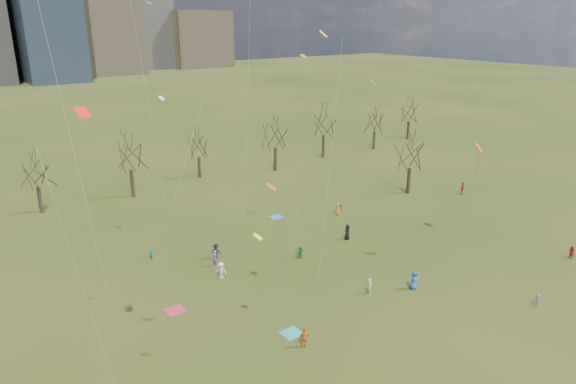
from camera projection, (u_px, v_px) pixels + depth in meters
ground at (365, 299)px, 46.65m from camera, size 500.00×500.00×0.00m
bare_tree_row at (184, 152)px, 73.17m from camera, size 113.04×29.80×9.50m
blanket_teal at (292, 333)px, 41.56m from camera, size 1.60×1.50×0.03m
blanket_navy at (276, 217)px, 65.91m from camera, size 1.60×1.50×0.03m
blanket_crimson at (175, 311)px, 44.78m from camera, size 1.60×1.50×0.03m
person_0 at (414, 280)px, 48.10m from camera, size 0.99×0.74×1.83m
person_1 at (370, 286)px, 47.39m from camera, size 0.64×0.65×1.52m
person_3 at (537, 300)px, 45.37m from camera, size 0.75×0.88×1.19m
person_4 at (305, 337)px, 39.57m from camera, size 1.07×0.65×1.71m
person_5 at (300, 252)px, 54.40m from camera, size 1.29×0.44×1.38m
person_6 at (347, 232)px, 58.97m from camera, size 1.07×1.03×1.84m
person_7 at (215, 258)px, 52.59m from camera, size 0.52×0.70×1.77m
person_8 at (341, 207)px, 67.74m from camera, size 0.64×0.65×1.06m
person_9 at (221, 270)px, 50.13m from camera, size 1.22×1.22×1.70m
person_10 at (462, 188)px, 74.14m from camera, size 1.17×0.80×1.84m
person_12 at (338, 209)px, 66.50m from camera, size 0.52×0.78×1.55m
person_13 at (151, 252)px, 54.17m from camera, size 0.46×0.62×1.54m
person_14 at (571, 253)px, 54.11m from camera, size 0.78×0.88×1.52m
person_15 at (216, 251)px, 54.28m from camera, size 1.18×1.23×1.68m
kites_airborne at (274, 141)px, 51.46m from camera, size 48.87×42.92×31.87m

